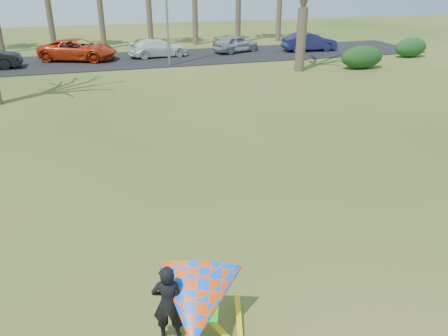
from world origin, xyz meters
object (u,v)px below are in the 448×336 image
object	(u,v)px
car_5	(309,42)
car_3	(158,48)
car_2	(78,50)
kite_flyer	(194,304)
car_4	(236,44)

from	to	relation	value
car_5	car_3	bearing A→B (deg)	91.12
car_2	car_3	distance (m)	5.85
kite_flyer	car_5	bearing A→B (deg)	59.73
car_4	kite_flyer	size ratio (longest dim) A/B	1.63
car_3	car_4	size ratio (longest dim) A/B	1.15
car_3	kite_flyer	distance (m)	28.60
car_2	car_4	world-z (taller)	car_2
car_2	car_4	xyz separation A→B (m)	(12.17, 0.12, -0.10)
car_2	kite_flyer	bearing A→B (deg)	-154.28
car_3	car_5	xyz separation A→B (m)	(12.30, -0.83, 0.07)
car_3	car_4	xyz separation A→B (m)	(6.33, 0.29, 0.01)
kite_flyer	car_3	bearing A→B (deg)	82.44
car_3	kite_flyer	xyz separation A→B (m)	(-3.76, -28.35, 0.13)
car_3	kite_flyer	size ratio (longest dim) A/B	1.88
car_2	kite_flyer	distance (m)	28.59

